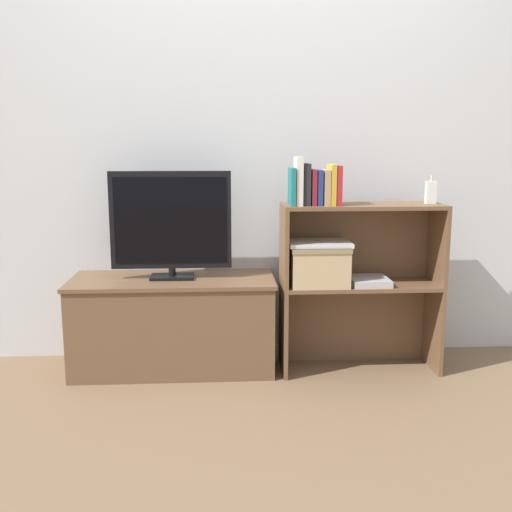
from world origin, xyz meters
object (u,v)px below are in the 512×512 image
book_mustard (331,185)px  baby_monitor (431,192)px  tv (171,223)px  book_ivory (298,181)px  book_tan (325,187)px  book_navy (319,188)px  book_crimson (337,185)px  laptop (319,243)px  book_teal (292,186)px  book_charcoal (306,184)px  storage_basket_left (318,263)px  magazine_stack (369,281)px  book_maroon (313,187)px  tv_stand (174,323)px

book_mustard → baby_monitor: (0.51, 0.04, -0.04)m
tv → book_mustard: book_mustard is taller
book_ivory → book_tan: size_ratio=1.36×
book_ivory → book_navy: (0.10, 0.00, -0.03)m
book_navy → book_crimson: size_ratio=0.89×
book_tan → laptop: (-0.02, 0.03, -0.28)m
book_teal → book_charcoal: book_charcoal is taller
book_ivory → book_crimson: (0.19, 0.00, -0.02)m
book_mustard → storage_basket_left: 0.40m
book_charcoal → laptop: (0.07, 0.03, -0.30)m
magazine_stack → book_tan: bearing=-177.4°
book_crimson → storage_basket_left: size_ratio=0.65×
book_maroon → magazine_stack: (0.30, 0.01, -0.48)m
book_maroon → book_navy: size_ratio=1.02×
tv → book_charcoal: bearing=-9.2°
book_charcoal → laptop: 0.31m
book_tan → laptop: book_tan is taller
tv_stand → book_ivory: bearing=-9.9°
baby_monitor → magazine_stack: bearing=-174.5°
baby_monitor → magazine_stack: size_ratio=0.68×
book_charcoal → book_tan: 0.10m
book_teal → book_tan: size_ratio=1.06×
book_navy → tv_stand: bearing=171.5°
book_mustard → book_crimson: size_ratio=1.02×
storage_basket_left → book_mustard: bearing=-25.7°
book_tan → book_mustard: size_ratio=0.88×
book_charcoal → book_mustard: 0.13m
book_mustard → book_tan: bearing=180.0°
book_maroon → book_crimson: book_crimson is taller
book_maroon → book_crimson: size_ratio=0.90×
tv_stand → laptop: bearing=-6.5°
tv → book_navy: size_ratio=3.56×
book_mustard → storage_basket_left: (-0.05, 0.03, -0.40)m
book_maroon → laptop: size_ratio=0.56×
storage_basket_left → laptop: size_ratio=0.94×
book_teal → storage_basket_left: size_ratio=0.62×
book_maroon → book_navy: book_maroon is taller
book_charcoal → book_navy: (0.06, 0.00, -0.02)m
book_charcoal → laptop: bearing=19.2°
book_ivory → baby_monitor: (0.68, 0.04, -0.06)m
book_teal → laptop: size_ratio=0.58×
laptop → magazine_stack: 0.33m
baby_monitor → book_navy: bearing=-176.0°
tv_stand → laptop: (0.74, -0.08, 0.43)m
tv_stand → book_ivory: book_ivory is taller
tv_stand → book_navy: bearing=-8.5°
tv_stand → storage_basket_left: 0.82m
book_teal → book_crimson: size_ratio=0.95×
book_crimson → laptop: 0.30m
book_teal → storage_basket_left: bearing=10.2°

